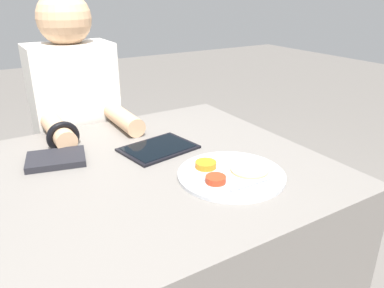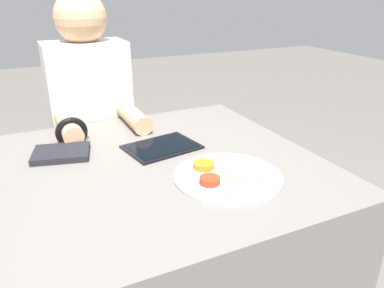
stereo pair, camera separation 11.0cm
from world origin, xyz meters
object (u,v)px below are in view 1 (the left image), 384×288
object	(u,v)px
red_notebook	(56,159)
tablet_device	(158,148)
thali_tray	(231,174)
person_diner	(81,151)

from	to	relation	value
red_notebook	tablet_device	bearing A→B (deg)	-14.08
thali_tray	person_diner	size ratio (longest dim) A/B	0.25
thali_tray	red_notebook	distance (m)	0.54
thali_tray	tablet_device	distance (m)	0.29
thali_tray	red_notebook	bearing A→B (deg)	138.14
thali_tray	person_diner	world-z (taller)	person_diner
thali_tray	red_notebook	world-z (taller)	thali_tray
thali_tray	person_diner	xyz separation A→B (m)	(-0.23, 0.76, -0.16)
tablet_device	person_diner	world-z (taller)	person_diner
red_notebook	tablet_device	world-z (taller)	red_notebook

